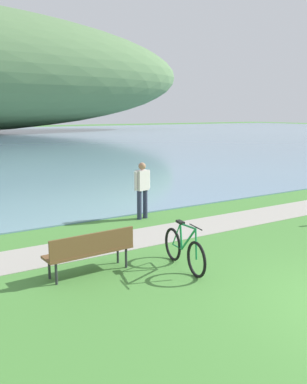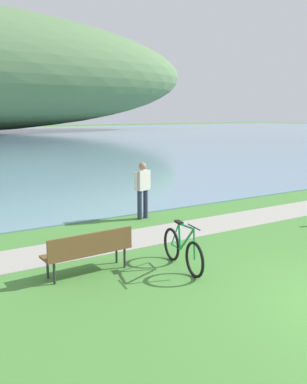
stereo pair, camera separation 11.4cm
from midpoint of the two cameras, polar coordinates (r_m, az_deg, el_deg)
shoreline_path at (r=11.58m, az=2.92°, el=-5.23°), size 60.00×1.50×0.01m
park_bench_near_camera at (r=8.54m, az=-8.85°, el=-7.58°), size 1.82×0.57×0.88m
bicycle_leaning_near_bench at (r=8.81m, az=3.75°, el=-7.74°), size 0.34×1.76×1.01m
person_at_shoreline at (r=12.70m, az=-1.78°, el=0.70°), size 0.60×0.29×1.71m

